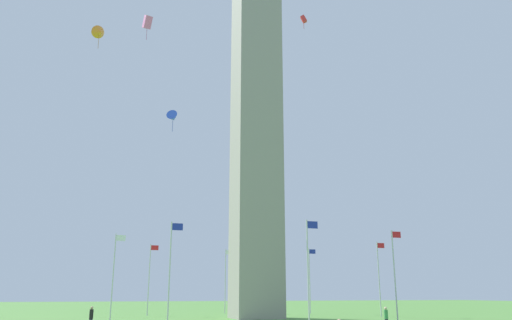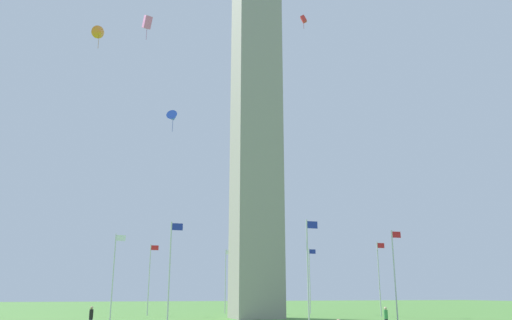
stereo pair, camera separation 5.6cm
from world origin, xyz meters
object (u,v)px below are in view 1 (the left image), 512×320
Objects in this scene: flagpole_s at (114,273)px; person_black_shirt at (91,318)px; flagpole_ne at (310,278)px; flagpole_e at (226,278)px; person_green_shirt at (386,318)px; flagpole_w at (308,268)px; kite_blue_delta at (173,117)px; flagpole_sw at (170,268)px; flagpole_se at (149,276)px; kite_orange_delta at (99,32)px; flagpole_n at (379,275)px; kite_red_box at (304,19)px; flagpole_nw at (395,271)px; kite_pink_box at (147,22)px; obelisk_monument at (256,115)px.

flagpole_s is 13.33m from person_black_shirt.
flagpole_ne is 1.00× the size of flagpole_e.
person_green_shirt is at bearing -42.50° from flagpole_s.
kite_blue_delta is (-10.99, 12.90, 17.36)m from flagpole_w.
flagpole_ne and flagpole_w have the same top height.
person_black_shirt is at bearing -170.67° from flagpole_sw.
flagpole_se is 31.83m from kite_orange_delta.
flagpole_s is at bearing -157.50° from flagpole_ne.
flagpole_n and flagpole_se have the same top height.
person_black_shirt is at bearing 168.37° from flagpole_w.
flagpole_e is at bearing 10.27° from person_green_shirt.
flagpole_sw is at bearing -179.28° from kite_red_box.
flagpole_sw and flagpole_w have the same top height.
flagpole_nw is 5.19× the size of person_black_shirt.
flagpole_sw is at bearing -90.00° from flagpole_se.
kite_red_box is at bearing -31.49° from flagpole_s.
flagpole_sw is 12.44m from flagpole_w.
kite_blue_delta is (5.27, -3.36, 17.36)m from flagpole_s.
flagpole_sw and flagpole_nw have the same top height.
flagpole_nw is 5.28× the size of person_green_shirt.
flagpole_nw is at bearing 2.42° from kite_pink_box.
obelisk_monument is 11.73m from kite_blue_delta.
obelisk_monument is 19.93× the size of kite_blue_delta.
flagpole_se is 1.00× the size of flagpole_sw.
flagpole_ne and flagpole_nw have the same top height.
flagpole_s is 18.45m from kite_blue_delta.
kite_orange_delta is at bearing 171.76° from kite_blue_delta.
kite_red_box is at bearing 178.94° from flagpole_nw.
flagpole_ne is at bearing 23.38° from kite_orange_delta.
kite_pink_box is at bearing -117.35° from flagpole_e.
flagpole_e is 40.23m from kite_pink_box.
obelisk_monument is at bearing 17.07° from kite_blue_delta.
person_green_shirt is 31.59m from kite_blue_delta.
obelisk_monument is 5.41× the size of flagpole_e.
kite_blue_delta reaches higher than flagpole_nw.
flagpole_s is 22.99m from flagpole_w.
flagpole_s is (-16.26, -16.26, 0.00)m from flagpole_e.
kite_blue_delta reaches higher than flagpole_w.
flagpole_sw is at bearing -41.21° from person_black_shirt.
kite_orange_delta is at bearing -176.73° from flagpole_n.
kite_blue_delta is at bearing 86.42° from flagpole_sw.
flagpole_s is at bearing 180.00° from obelisk_monument.
kite_red_box is 23.98m from kite_orange_delta.
kite_red_box is at bearing -141.09° from flagpole_n.
person_black_shirt is at bearing -79.64° from kite_orange_delta.
flagpole_se is 5.28× the size of person_green_shirt.
kite_blue_delta reaches higher than flagpole_s.
flagpole_se is at bearing 134.87° from obelisk_monument.
flagpole_n is 5.19× the size of person_black_shirt.
flagpole_sw is at bearing -67.50° from flagpole_s.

